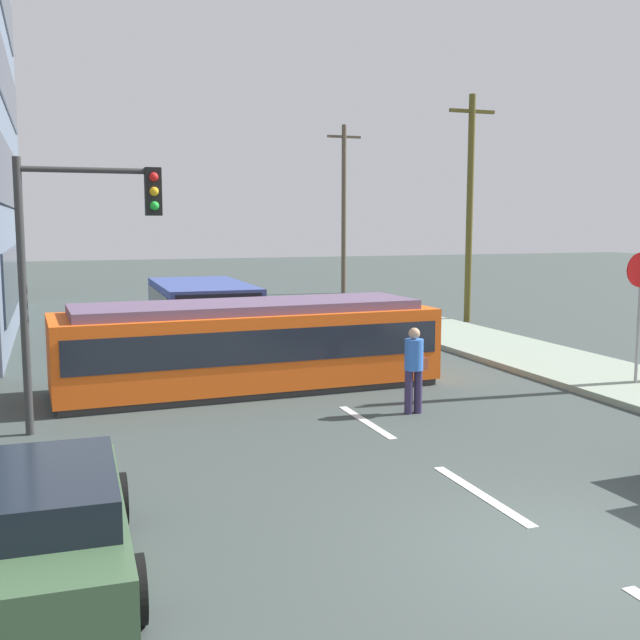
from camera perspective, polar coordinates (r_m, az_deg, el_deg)
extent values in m
plane|color=#3B4643|center=(17.82, -1.55, -4.52)|extent=(120.00, 120.00, 0.00)
cube|color=silver|center=(10.76, 11.98, -12.69)|extent=(0.16, 2.40, 0.01)
cube|color=silver|center=(14.16, 3.47, -7.63)|extent=(0.16, 2.40, 0.01)
cube|color=silver|center=(23.02, -5.75, -1.83)|extent=(0.16, 2.40, 0.01)
cube|color=silver|center=(28.82, -8.58, -0.02)|extent=(0.16, 2.40, 0.01)
cube|color=#2D3847|center=(28.00, -21.86, 3.26)|extent=(0.06, 14.94, 1.92)
cube|color=#2D3847|center=(27.99, -22.18, 9.80)|extent=(0.06, 14.94, 1.92)
cube|color=#2D3847|center=(28.33, -22.50, 16.27)|extent=(0.06, 14.94, 1.92)
cube|color=#EF5715|center=(16.79, -5.45, -2.00)|extent=(8.38, 2.79, 1.59)
cube|color=#2D2D2D|center=(16.96, -5.41, -4.90)|extent=(8.21, 2.66, 0.15)
cube|color=#644D69|center=(16.67, -5.49, 1.03)|extent=(7.54, 2.38, 0.20)
cube|color=#1E232D|center=(16.76, -5.46, -1.36)|extent=(8.05, 2.82, 0.70)
cube|color=#3A4A8D|center=(22.25, -8.84, 0.68)|extent=(2.59, 5.34, 1.63)
cube|color=black|center=(19.68, -7.58, 0.56)|extent=(2.25, 0.16, 0.98)
cube|color=black|center=(22.22, -8.86, 1.43)|extent=(2.61, 4.54, 0.65)
cylinder|color=black|center=(20.68, -8.01, -1.66)|extent=(2.56, 0.94, 0.90)
cylinder|color=black|center=(23.99, -9.49, -0.45)|extent=(2.56, 0.94, 0.90)
cylinder|color=#342A4F|center=(14.73, 6.67, -5.40)|extent=(0.16, 0.16, 0.85)
cylinder|color=#342A4F|center=(14.81, 7.37, -5.34)|extent=(0.16, 0.16, 0.85)
cylinder|color=blue|center=(14.63, 7.07, -2.60)|extent=(0.36, 0.36, 0.60)
sphere|color=tan|center=(14.56, 7.09, -1.01)|extent=(0.22, 0.22, 0.22)
cube|color=maroon|center=(14.81, 7.73, -3.28)|extent=(0.22, 0.17, 0.24)
cube|color=#40603F|center=(8.60, -21.01, -14.64)|extent=(1.98, 4.06, 0.55)
cube|color=black|center=(8.29, -21.21, -11.97)|extent=(1.79, 2.25, 0.40)
cylinder|color=black|center=(9.78, -14.94, -12.89)|extent=(0.24, 0.65, 0.64)
cylinder|color=black|center=(7.57, -13.85, -19.10)|extent=(0.24, 0.65, 0.64)
cylinder|color=gray|center=(18.02, 22.77, -0.95)|extent=(0.07, 0.07, 2.20)
cylinder|color=#333333|center=(13.84, -21.39, 1.50)|extent=(0.14, 0.14, 4.75)
cylinder|color=#333333|center=(13.81, -17.13, 10.71)|extent=(2.22, 0.10, 0.10)
cube|color=black|center=(13.89, -12.42, 9.39)|extent=(0.28, 0.24, 0.84)
sphere|color=red|center=(13.77, -12.38, 10.46)|extent=(0.16, 0.16, 0.16)
sphere|color=gold|center=(13.76, -12.36, 9.42)|extent=(0.16, 0.16, 0.16)
sphere|color=green|center=(13.75, -12.33, 8.38)|extent=(0.16, 0.16, 0.16)
cylinder|color=brown|center=(28.44, 11.18, 8.11)|extent=(0.24, 0.24, 8.21)
cube|color=brown|center=(28.71, 11.36, 15.12)|extent=(1.80, 0.12, 0.12)
cylinder|color=brown|center=(39.42, 1.80, 8.26)|extent=(0.24, 0.24, 8.58)
cube|color=brown|center=(39.65, 1.82, 13.60)|extent=(1.80, 0.12, 0.12)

